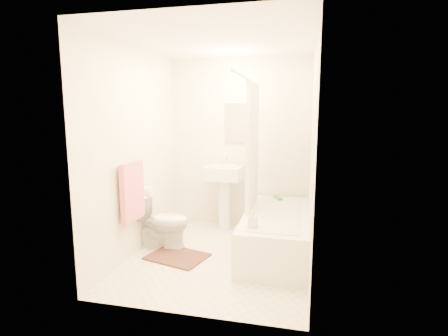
% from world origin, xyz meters
% --- Properties ---
extents(floor, '(2.40, 2.40, 0.00)m').
position_xyz_m(floor, '(0.00, 0.00, 0.00)').
color(floor, beige).
rests_on(floor, ground).
extents(ceiling, '(2.40, 2.40, 0.00)m').
position_xyz_m(ceiling, '(0.00, 0.00, 2.40)').
color(ceiling, white).
rests_on(ceiling, ground).
extents(wall_back, '(2.00, 0.02, 2.40)m').
position_xyz_m(wall_back, '(0.00, 1.20, 1.20)').
color(wall_back, beige).
rests_on(wall_back, ground).
extents(wall_left, '(0.02, 2.40, 2.40)m').
position_xyz_m(wall_left, '(-1.00, 0.00, 1.20)').
color(wall_left, beige).
rests_on(wall_left, ground).
extents(wall_right, '(0.02, 2.40, 2.40)m').
position_xyz_m(wall_right, '(1.00, 0.00, 1.20)').
color(wall_right, beige).
rests_on(wall_right, ground).
extents(mirror, '(0.40, 0.03, 0.55)m').
position_xyz_m(mirror, '(0.00, 1.18, 1.50)').
color(mirror, white).
rests_on(mirror, wall_back).
extents(curtain_rod, '(0.03, 1.70, 0.03)m').
position_xyz_m(curtain_rod, '(0.30, 0.10, 2.00)').
color(curtain_rod, silver).
rests_on(curtain_rod, wall_back).
extents(shower_curtain, '(0.04, 0.80, 1.55)m').
position_xyz_m(shower_curtain, '(0.30, 0.50, 1.22)').
color(shower_curtain, silver).
rests_on(shower_curtain, curtain_rod).
extents(towel_bar, '(0.02, 0.60, 0.02)m').
position_xyz_m(towel_bar, '(-0.96, -0.25, 1.10)').
color(towel_bar, silver).
rests_on(towel_bar, wall_left).
extents(towel, '(0.06, 0.45, 0.66)m').
position_xyz_m(towel, '(-0.93, -0.25, 0.78)').
color(towel, '#CC7266').
rests_on(towel, towel_bar).
extents(toilet_paper, '(0.11, 0.12, 0.12)m').
position_xyz_m(toilet_paper, '(-0.93, 0.12, 0.70)').
color(toilet_paper, white).
rests_on(toilet_paper, wall_left).
extents(toilet, '(0.68, 0.41, 0.65)m').
position_xyz_m(toilet, '(-0.75, 0.13, 0.33)').
color(toilet, silver).
rests_on(toilet, floor).
extents(sink, '(0.53, 0.44, 0.99)m').
position_xyz_m(sink, '(-0.16, 0.95, 0.50)').
color(sink, white).
rests_on(sink, floor).
extents(bathtub, '(0.74, 1.69, 0.48)m').
position_xyz_m(bathtub, '(0.63, 0.30, 0.24)').
color(bathtub, white).
rests_on(bathtub, floor).
extents(bath_mat, '(0.75, 0.63, 0.02)m').
position_xyz_m(bath_mat, '(-0.46, -0.13, 0.01)').
color(bath_mat, '#542F1E').
rests_on(bath_mat, floor).
extents(soap_bottle, '(0.10, 0.10, 0.19)m').
position_xyz_m(soap_bottle, '(0.43, -0.30, 0.57)').
color(soap_bottle, white).
rests_on(soap_bottle, bathtub).
extents(scrub_brush, '(0.14, 0.22, 0.04)m').
position_xyz_m(scrub_brush, '(0.59, 0.96, 0.50)').
color(scrub_brush, green).
rests_on(scrub_brush, bathtub).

